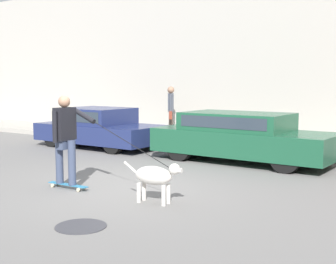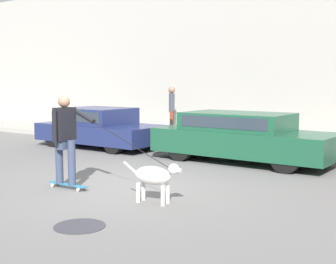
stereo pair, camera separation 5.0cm
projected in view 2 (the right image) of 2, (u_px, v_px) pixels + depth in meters
name	position (u px, v px, depth m)	size (l,w,h in m)	color
ground_plane	(113.00, 187.00, 8.87)	(36.00, 36.00, 0.00)	slate
back_wall	(268.00, 55.00, 14.58)	(32.00, 0.30, 5.60)	#ADA89E
sidewalk_curb	(248.00, 146.00, 13.81)	(30.00, 2.28, 0.16)	#A39E93
parked_car_0	(100.00, 128.00, 14.18)	(3.97, 1.89, 1.19)	black
parked_car_1	(242.00, 137.00, 11.52)	(4.50, 1.81, 1.22)	black
dog	(154.00, 176.00, 7.64)	(1.08, 0.39, 0.69)	beige
skateboarder	(65.00, 136.00, 8.63)	(2.76, 0.59, 1.73)	beige
pedestrian_with_bag	(172.00, 108.00, 15.54)	(0.43, 0.59, 1.66)	brown
manhole_cover	(80.00, 226.00, 6.44)	(0.71, 0.71, 0.01)	#38383D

